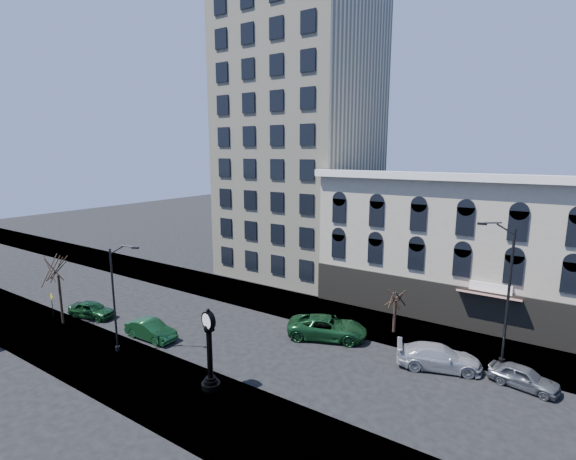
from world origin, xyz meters
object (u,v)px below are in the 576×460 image
Objects in this scene: street_clock at (210,352)px; car_near_b at (151,330)px; street_lamp_near at (119,270)px; warning_sign at (52,301)px; car_near_a at (92,310)px.

car_near_b is at bearing 178.23° from street_clock.
street_clock is at bearing -23.87° from street_lamp_near.
street_lamp_near is 11.55m from warning_sign.
street_lamp_near is at bearing -120.96° from car_near_a.
street_clock is 16.67m from car_near_a.
car_near_b is at bearing -103.41° from car_near_a.
street_lamp_near is 10.01m from car_near_a.
street_lamp_near reaches higher than street_clock.
warning_sign reaches higher than car_near_b.
street_clock is 9.12m from street_lamp_near.
street_lamp_near is (-8.33, 0.02, 3.71)m from street_clock.
car_near_b reaches higher than car_near_a.
warning_sign is at bearing 99.25° from car_near_b.
street_lamp_near reaches higher than car_near_b.
street_clock reaches higher than car_near_a.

